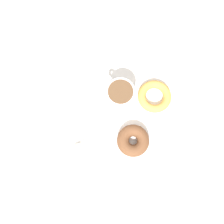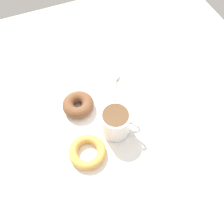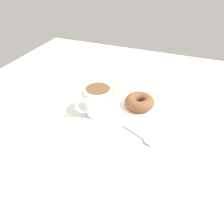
{
  "view_description": "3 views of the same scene",
  "coord_description": "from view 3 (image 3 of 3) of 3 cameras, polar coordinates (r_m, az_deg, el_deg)",
  "views": [
    {
      "loc": [
        16.72,
        5.55,
        78.97
      ],
      "look_at": [
        -0.15,
        0.16,
        2.3
      ],
      "focal_mm": 40.0,
      "sensor_mm": 36.0,
      "label": 1
    },
    {
      "loc": [
        -36.94,
        15.22,
        69.25
      ],
      "look_at": [
        -0.15,
        0.16,
        2.3
      ],
      "focal_mm": 40.0,
      "sensor_mm": 36.0,
      "label": 2
    },
    {
      "loc": [
        19.68,
        -51.13,
        44.17
      ],
      "look_at": [
        -0.15,
        0.16,
        2.3
      ],
      "focal_mm": 35.0,
      "sensor_mm": 36.0,
      "label": 3
    }
  ],
  "objects": [
    {
      "name": "napkin",
      "position": [
        0.7,
        0.0,
        -1.39
      ],
      "size": [
        34.89,
        34.89,
        0.3
      ],
      "primitive_type": "cube",
      "rotation": [
        0.0,
        0.0,
        0.01
      ],
      "color": "white",
      "rests_on": "ground_plane"
    },
    {
      "name": "ground_plane",
      "position": [
        0.71,
        0.07,
        -2.22
      ],
      "size": [
        120.0,
        120.0,
        2.0
      ],
      "primitive_type": "cube",
      "color": "beige"
    },
    {
      "name": "donut_far",
      "position": [
        0.81,
        -3.2,
        5.63
      ],
      "size": [
        10.89,
        10.89,
        2.63
      ],
      "primitive_type": "torus",
      "color": "gold",
      "rests_on": "napkin"
    },
    {
      "name": "spoon",
      "position": [
        0.63,
        8.57,
        -7.05
      ],
      "size": [
        11.27,
        6.36,
        0.9
      ],
      "color": "#B7B2A8",
      "rests_on": "napkin"
    },
    {
      "name": "donut_near_cup",
      "position": [
        0.75,
        7.23,
        2.7
      ],
      "size": [
        10.07,
        10.07,
        3.77
      ],
      "primitive_type": "torus",
      "color": "brown",
      "rests_on": "napkin"
    },
    {
      "name": "coffee_cup",
      "position": [
        0.7,
        -3.75,
        3.08
      ],
      "size": [
        9.92,
        10.56,
        9.06
      ],
      "color": "white",
      "rests_on": "napkin"
    }
  ]
}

